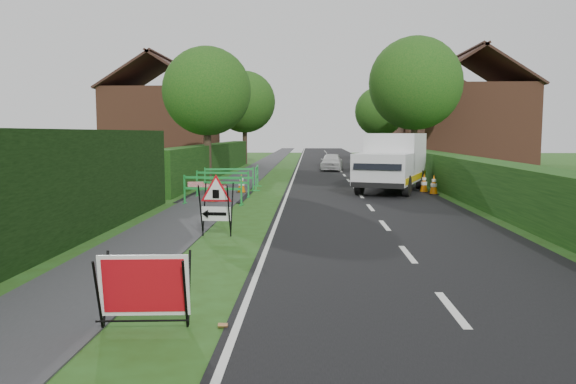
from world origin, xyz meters
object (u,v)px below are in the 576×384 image
object	(u,v)px
red_rect_sign	(144,287)
works_van	(393,161)
triangle_sign	(214,201)
hatchback_car	(332,162)

from	to	relation	value
red_rect_sign	works_van	world-z (taller)	works_van
red_rect_sign	triangle_sign	world-z (taller)	triangle_sign
triangle_sign	works_van	size ratio (longest dim) A/B	0.22
red_rect_sign	hatchback_car	world-z (taller)	hatchback_car
triangle_sign	hatchback_car	xyz separation A→B (m)	(3.60, 23.62, -0.29)
works_van	hatchback_car	bearing A→B (deg)	118.23
hatchback_car	red_rect_sign	bearing A→B (deg)	-91.33
red_rect_sign	hatchback_car	distance (m)	29.97
triangle_sign	hatchback_car	world-z (taller)	triangle_sign
triangle_sign	hatchback_car	distance (m)	23.89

